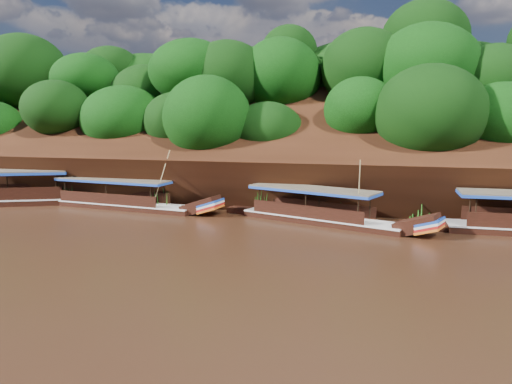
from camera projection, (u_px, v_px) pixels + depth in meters
ground at (309, 252)px, 25.43m from camera, size 160.00×160.00×0.00m
riverbank at (346, 169)px, 46.87m from camera, size 120.00×30.06×19.40m
boat_1 at (331, 217)px, 31.83m from camera, size 12.83×6.14×4.74m
boat_2 at (130, 202)px, 37.12m from camera, size 14.18×3.63×4.87m
boat_3 at (25, 196)px, 39.13m from camera, size 14.68×8.15×3.20m
reeds at (288, 202)px, 35.06m from camera, size 47.95×2.30×2.23m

